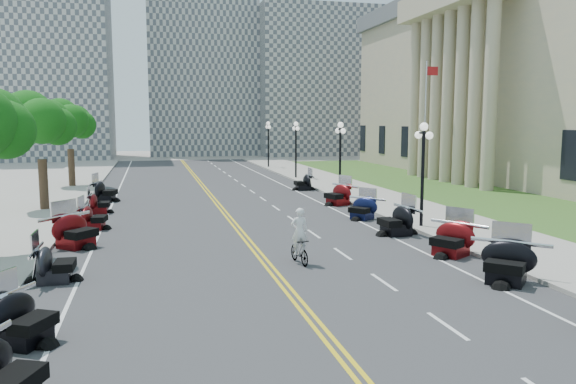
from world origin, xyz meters
TOP-DOWN VIEW (x-y plane):
  - ground at (0.00, 0.00)m, footprint 160.00×160.00m
  - road at (0.00, 10.00)m, footprint 16.00×90.00m
  - centerline_yellow_a at (-0.12, 10.00)m, footprint 0.12×90.00m
  - centerline_yellow_b at (0.12, 10.00)m, footprint 0.12×90.00m
  - edge_line_north at (6.40, 10.00)m, footprint 0.12×90.00m
  - edge_line_south at (-6.40, 10.00)m, footprint 0.12×90.00m
  - lane_dash_4 at (3.20, -8.00)m, footprint 0.12×2.00m
  - lane_dash_5 at (3.20, -4.00)m, footprint 0.12×2.00m
  - lane_dash_6 at (3.20, 0.00)m, footprint 0.12×2.00m
  - lane_dash_7 at (3.20, 4.00)m, footprint 0.12×2.00m
  - lane_dash_8 at (3.20, 8.00)m, footprint 0.12×2.00m
  - lane_dash_9 at (3.20, 12.00)m, footprint 0.12×2.00m
  - lane_dash_10 at (3.20, 16.00)m, footprint 0.12×2.00m
  - lane_dash_11 at (3.20, 20.00)m, footprint 0.12×2.00m
  - lane_dash_12 at (3.20, 24.00)m, footprint 0.12×2.00m
  - lane_dash_13 at (3.20, 28.00)m, footprint 0.12×2.00m
  - lane_dash_14 at (3.20, 32.00)m, footprint 0.12×2.00m
  - lane_dash_15 at (3.20, 36.00)m, footprint 0.12×2.00m
  - lane_dash_16 at (3.20, 40.00)m, footprint 0.12×2.00m
  - lane_dash_17 at (3.20, 44.00)m, footprint 0.12×2.00m
  - lane_dash_18 at (3.20, 48.00)m, footprint 0.12×2.00m
  - lane_dash_19 at (3.20, 52.00)m, footprint 0.12×2.00m
  - sidewalk_north at (10.50, 10.00)m, footprint 5.00×90.00m
  - sidewalk_south at (-10.50, 10.00)m, footprint 5.00×90.00m
  - lawn at (17.50, 18.00)m, footprint 9.00×60.00m
  - civic_building at (32.00, 22.00)m, footprint 26.00×51.00m
  - distant_block_a at (-18.00, 62.00)m, footprint 18.00×14.00m
  - distant_block_b at (4.00, 68.00)m, footprint 16.00×12.00m
  - distant_block_c at (22.00, 65.00)m, footprint 20.00×14.00m
  - street_lamp_2 at (8.60, 4.00)m, footprint 0.50×1.20m
  - street_lamp_3 at (8.60, 16.00)m, footprint 0.50×1.20m
  - street_lamp_4 at (8.60, 28.00)m, footprint 0.50×1.20m
  - street_lamp_5 at (8.60, 40.00)m, footprint 0.50×1.20m
  - flagpole at (18.00, 22.00)m, footprint 1.10×0.20m
  - tree_3 at (-10.00, 14.00)m, footprint 4.80×4.80m
  - tree_4 at (-10.00, 26.00)m, footprint 4.80×4.80m
  - motorcycle_n_4 at (6.96, -5.03)m, footprint 3.09×3.09m
  - motorcycle_n_5 at (7.14, -1.29)m, footprint 2.89×2.89m
  - motorcycle_n_6 at (6.78, 2.88)m, footprint 2.34×2.34m
  - motorcycle_n_7 at (6.78, 7.11)m, footprint 2.65×2.65m
  - motorcycle_n_8 at (7.18, 12.24)m, footprint 2.71×2.71m
  - motorcycle_n_10 at (7.08, 20.01)m, footprint 1.91×1.91m
  - motorcycle_s_4 at (-7.00, -6.71)m, footprint 2.66×2.66m
  - motorcycle_s_5 at (-7.11, -1.43)m, footprint 1.95×1.95m
  - motorcycle_s_6 at (-7.07, 3.66)m, footprint 3.15×3.15m
  - motorcycle_s_7 at (-6.75, 7.55)m, footprint 2.14×2.14m
  - motorcycle_s_8 at (-6.90, 12.48)m, footprint 1.88×1.88m
  - motorcycle_s_9 at (-6.91, 17.25)m, footprint 2.57×2.57m
  - bicycle at (1.16, -1.07)m, footprint 0.65×1.64m
  - cyclist_rider at (1.16, -1.07)m, footprint 0.63×0.41m

SIDE VIEW (x-z plane):
  - ground at x=0.00m, z-range 0.00..0.00m
  - road at x=0.00m, z-range 0.00..0.01m
  - centerline_yellow_a at x=-0.12m, z-range 0.01..0.01m
  - centerline_yellow_b at x=0.12m, z-range 0.01..0.01m
  - edge_line_north at x=6.40m, z-range 0.01..0.01m
  - edge_line_south at x=-6.40m, z-range 0.01..0.01m
  - lane_dash_4 at x=3.20m, z-range 0.01..0.01m
  - lane_dash_5 at x=3.20m, z-range 0.01..0.01m
  - lane_dash_6 at x=3.20m, z-range 0.01..0.01m
  - lane_dash_7 at x=3.20m, z-range 0.01..0.01m
  - lane_dash_8 at x=3.20m, z-range 0.01..0.01m
  - lane_dash_9 at x=3.20m, z-range 0.01..0.01m
  - lane_dash_10 at x=3.20m, z-range 0.01..0.01m
  - lane_dash_11 at x=3.20m, z-range 0.01..0.01m
  - lane_dash_12 at x=3.20m, z-range 0.01..0.01m
  - lane_dash_13 at x=3.20m, z-range 0.01..0.01m
  - lane_dash_14 at x=3.20m, z-range 0.01..0.01m
  - lane_dash_15 at x=3.20m, z-range 0.01..0.01m
  - lane_dash_16 at x=3.20m, z-range 0.01..0.01m
  - lane_dash_17 at x=3.20m, z-range 0.01..0.01m
  - lane_dash_18 at x=3.20m, z-range 0.01..0.01m
  - lane_dash_19 at x=3.20m, z-range 0.01..0.01m
  - lawn at x=17.50m, z-range 0.00..0.10m
  - sidewalk_north at x=10.50m, z-range 0.00..0.15m
  - sidewalk_south at x=-10.50m, z-range 0.00..0.15m
  - bicycle at x=1.16m, z-range 0.00..0.96m
  - motorcycle_s_8 at x=-6.90m, z-range 0.00..1.28m
  - motorcycle_s_7 at x=-6.75m, z-range 0.00..1.31m
  - motorcycle_n_7 at x=6.78m, z-range 0.00..1.32m
  - motorcycle_n_10 at x=7.08m, z-range 0.00..1.33m
  - motorcycle_s_5 at x=-7.11m, z-range 0.00..1.35m
  - motorcycle_s_4 at x=-7.00m, z-range 0.00..1.37m
  - motorcycle_n_8 at x=7.18m, z-range 0.00..1.47m
  - motorcycle_n_5 at x=7.14m, z-range 0.00..1.48m
  - motorcycle_s_9 at x=-6.91m, z-range 0.00..1.49m
  - motorcycle_n_6 at x=6.78m, z-range 0.00..1.52m
  - motorcycle_n_4 at x=6.96m, z-range 0.00..1.53m
  - motorcycle_s_6 at x=-7.07m, z-range 0.00..1.56m
  - cyclist_rider at x=1.16m, z-range 0.96..2.68m
  - street_lamp_2 at x=8.60m, z-range 0.15..5.05m
  - street_lamp_3 at x=8.60m, z-range 0.15..5.05m
  - street_lamp_4 at x=8.60m, z-range 0.15..5.05m
  - street_lamp_5 at x=8.60m, z-range 0.15..5.05m
  - tree_3 at x=-10.00m, z-range 0.15..9.35m
  - tree_4 at x=-10.00m, z-range 0.15..9.35m
  - flagpole at x=18.00m, z-range 0.00..10.00m
  - civic_building at x=32.00m, z-range 0.00..17.80m
  - distant_block_c at x=22.00m, z-range 0.00..22.00m
  - distant_block_a at x=-18.00m, z-range 0.00..26.00m
  - distant_block_b at x=4.00m, z-range 0.00..30.00m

